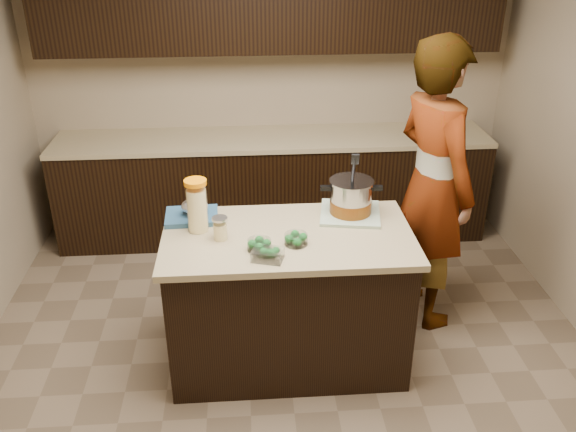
% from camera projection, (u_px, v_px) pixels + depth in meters
% --- Properties ---
extents(ground_plane, '(4.00, 4.00, 0.00)m').
position_uv_depth(ground_plane, '(288.00, 356.00, 3.94)').
color(ground_plane, brown).
rests_on(ground_plane, ground).
extents(room_shell, '(4.04, 4.04, 2.72)m').
position_uv_depth(room_shell, '(288.00, 97.00, 3.16)').
color(room_shell, tan).
rests_on(room_shell, ground).
extents(back_cabinets, '(3.60, 0.63, 2.33)m').
position_uv_depth(back_cabinets, '(272.00, 130.00, 5.06)').
color(back_cabinets, black).
rests_on(back_cabinets, ground).
extents(island, '(1.46, 0.81, 0.90)m').
position_uv_depth(island, '(288.00, 298.00, 3.74)').
color(island, black).
rests_on(island, ground).
extents(dish_towel, '(0.42, 0.42, 0.02)m').
position_uv_depth(dish_towel, '(350.00, 213.00, 3.76)').
color(dish_towel, '#557F56').
rests_on(dish_towel, island).
extents(stock_pot, '(0.38, 0.29, 0.38)m').
position_uv_depth(stock_pot, '(351.00, 199.00, 3.71)').
color(stock_pot, '#B7B7BC').
rests_on(stock_pot, dish_towel).
extents(lemonade_pitcher, '(0.17, 0.17, 0.32)m').
position_uv_depth(lemonade_pitcher, '(197.00, 208.00, 3.51)').
color(lemonade_pitcher, '#FAE498').
rests_on(lemonade_pitcher, island).
extents(mason_jar, '(0.10, 0.10, 0.15)m').
position_uv_depth(mason_jar, '(220.00, 229.00, 3.45)').
color(mason_jar, '#FAE498').
rests_on(mason_jar, island).
extents(broccoli_tub_left, '(0.17, 0.17, 0.06)m').
position_uv_depth(broccoli_tub_left, '(259.00, 246.00, 3.36)').
color(broccoli_tub_left, silver).
rests_on(broccoli_tub_left, island).
extents(broccoli_tub_right, '(0.16, 0.16, 0.06)m').
position_uv_depth(broccoli_tub_right, '(296.00, 240.00, 3.42)').
color(broccoli_tub_right, silver).
rests_on(broccoli_tub_right, island).
extents(broccoli_tub_rect, '(0.19, 0.16, 0.06)m').
position_uv_depth(broccoli_tub_rect, '(268.00, 255.00, 3.27)').
color(broccoli_tub_rect, silver).
rests_on(broccoli_tub_rect, island).
extents(blue_tray, '(0.32, 0.26, 0.12)m').
position_uv_depth(blue_tray, '(193.00, 212.00, 3.69)').
color(blue_tray, navy).
rests_on(blue_tray, island).
extents(person, '(0.68, 0.83, 1.95)m').
position_uv_depth(person, '(433.00, 186.00, 3.96)').
color(person, gray).
rests_on(person, ground).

